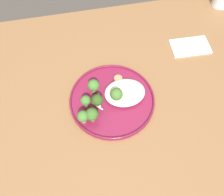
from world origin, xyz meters
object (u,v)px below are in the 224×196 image
at_px(broccoli_floret_beside_noodles, 97,100).
at_px(broccoli_floret_split_head, 93,86).
at_px(broccoli_floret_center_pile, 86,101).
at_px(dinner_plate, 112,100).
at_px(folded_napkin, 190,47).
at_px(seared_scallop_tilted_round, 129,99).
at_px(broccoli_floret_front_edge, 92,114).
at_px(seared_scallop_center_golden, 118,79).
at_px(broccoli_floret_left_leaning, 83,116).
at_px(seared_scallop_right_edge, 122,91).
at_px(seared_scallop_left_edge, 139,92).
at_px(broccoli_floret_near_rim, 116,95).

bearing_deg(broccoli_floret_beside_noodles, broccoli_floret_split_head, 92.79).
bearing_deg(broccoli_floret_split_head, broccoli_floret_center_pile, -124.65).
height_order(dinner_plate, folded_napkin, dinner_plate).
relative_size(seared_scallop_tilted_round, broccoli_floret_front_edge, 0.37).
height_order(seared_scallop_center_golden, broccoli_floret_left_leaning, broccoli_floret_left_leaning).
height_order(broccoli_floret_beside_noodles, broccoli_floret_split_head, broccoli_floret_split_head).
distance_m(seared_scallop_right_edge, broccoli_floret_left_leaning, 0.17).
xyz_separation_m(broccoli_floret_front_edge, broccoli_floret_center_pile, (-0.01, 0.06, -0.00)).
relative_size(dinner_plate, broccoli_floret_front_edge, 4.84).
bearing_deg(seared_scallop_center_golden, broccoli_floret_left_leaning, -136.49).
distance_m(seared_scallop_left_edge, broccoli_floret_center_pile, 0.19).
distance_m(broccoli_floret_center_pile, broccoli_floret_left_leaning, 0.06).
distance_m(broccoli_floret_beside_noodles, broccoli_floret_center_pile, 0.04).
bearing_deg(seared_scallop_left_edge, seared_scallop_tilted_round, -157.05).
bearing_deg(seared_scallop_tilted_round, broccoli_floret_near_rim, 170.24).
relative_size(seared_scallop_tilted_round, broccoli_floret_beside_noodles, 0.38).
height_order(seared_scallop_center_golden, broccoli_floret_beside_noodles, broccoli_floret_beside_noodles).
height_order(broccoli_floret_front_edge, broccoli_floret_left_leaning, broccoli_floret_front_edge).
distance_m(seared_scallop_left_edge, seared_scallop_tilted_round, 0.04).
relative_size(seared_scallop_tilted_round, broccoli_floret_left_leaning, 0.39).
relative_size(broccoli_floret_beside_noodles, broccoli_floret_center_pile, 1.14).
relative_size(seared_scallop_center_golden, folded_napkin, 0.19).
relative_size(seared_scallop_center_golden, broccoli_floret_front_edge, 0.47).
bearing_deg(seared_scallop_center_golden, seared_scallop_left_edge, -50.82).
relative_size(broccoli_floret_front_edge, broccoli_floret_left_leaning, 1.06).
distance_m(seared_scallop_tilted_round, broccoli_floret_center_pile, 0.14).
xyz_separation_m(broccoli_floret_left_leaning, folded_napkin, (0.45, 0.24, -0.04)).
relative_size(seared_scallop_center_golden, broccoli_floret_beside_noodles, 0.48).
relative_size(seared_scallop_left_edge, broccoli_floret_center_pile, 0.57).
xyz_separation_m(seared_scallop_right_edge, broccoli_floret_beside_noodles, (-0.09, -0.04, 0.03)).
height_order(dinner_plate, seared_scallop_left_edge, seared_scallop_left_edge).
xyz_separation_m(dinner_plate, seared_scallop_right_edge, (0.04, 0.02, 0.01)).
bearing_deg(broccoli_floret_left_leaning, broccoli_floret_front_edge, 0.59).
bearing_deg(broccoli_floret_near_rim, seared_scallop_right_edge, 46.33).
xyz_separation_m(seared_scallop_center_golden, seared_scallop_tilted_round, (0.02, -0.09, 0.00)).
xyz_separation_m(dinner_plate, broccoli_floret_near_rim, (0.01, -0.01, 0.04)).
bearing_deg(dinner_plate, folded_napkin, 26.79).
relative_size(broccoli_floret_center_pile, folded_napkin, 0.34).
bearing_deg(broccoli_floret_left_leaning, seared_scallop_tilted_round, 16.28).
bearing_deg(broccoli_floret_front_edge, dinner_plate, 38.74).
xyz_separation_m(seared_scallop_tilted_round, broccoli_floret_beside_noodles, (-0.11, 0.00, 0.03)).
relative_size(broccoli_floret_beside_noodles, broccoli_floret_left_leaning, 1.04).
bearing_deg(broccoli_floret_left_leaning, broccoli_floret_beside_noodles, 40.99).
bearing_deg(seared_scallop_right_edge, broccoli_floret_near_rim, -133.67).
xyz_separation_m(seared_scallop_tilted_round, broccoli_floret_left_leaning, (-0.16, -0.05, 0.02)).
bearing_deg(broccoli_floret_left_leaning, folded_napkin, 27.65).
distance_m(broccoli_floret_center_pile, folded_napkin, 0.48).
bearing_deg(seared_scallop_tilted_round, broccoli_floret_beside_noodles, 179.87).
height_order(broccoli_floret_near_rim, broccoli_floret_center_pile, broccoli_floret_near_rim).
xyz_separation_m(seared_scallop_left_edge, broccoli_floret_near_rim, (-0.08, -0.01, 0.03)).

